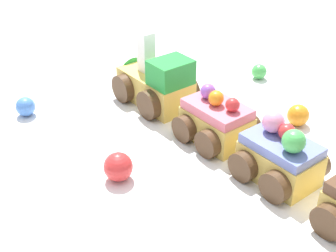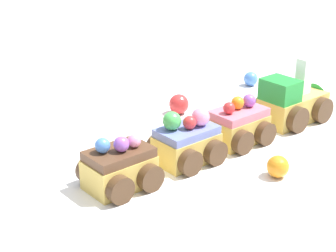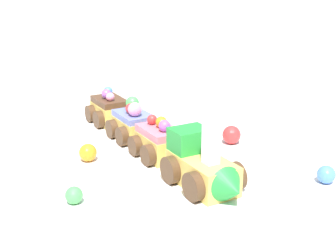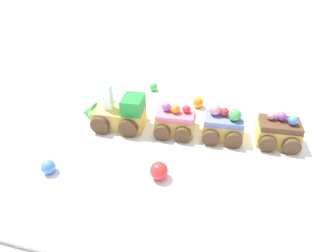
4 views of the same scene
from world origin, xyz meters
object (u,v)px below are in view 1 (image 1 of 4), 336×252
(cake_train_locomotive, at_px, (152,82))
(gumball_green, at_px, (259,72))
(gumball_orange, at_px, (298,115))
(gumball_red, at_px, (118,167))
(cake_car_strawberry, at_px, (216,122))
(gumball_blue, at_px, (25,107))
(cake_car_blueberry, at_px, (280,158))

(cake_train_locomotive, distance_m, gumball_green, 0.16)
(gumball_orange, distance_m, gumball_red, 0.22)
(cake_train_locomotive, bearing_deg, gumball_orange, -147.76)
(cake_car_strawberry, bearing_deg, gumball_blue, 38.16)
(gumball_green, xyz_separation_m, gumball_blue, (0.08, 0.30, 0.00))
(cake_car_strawberry, distance_m, cake_car_blueberry, 0.09)
(cake_car_blueberry, xyz_separation_m, gumball_blue, (0.25, 0.16, -0.01))
(cake_car_strawberry, relative_size, gumball_orange, 2.97)
(cake_train_locomotive, distance_m, gumball_blue, 0.15)
(cake_car_strawberry, relative_size, gumball_blue, 3.23)
(cake_car_strawberry, height_order, cake_car_blueberry, cake_car_blueberry)
(cake_train_locomotive, relative_size, gumball_red, 4.43)
(cake_train_locomotive, xyz_separation_m, cake_car_blueberry, (-0.20, -0.01, -0.00))
(gumball_blue, bearing_deg, gumball_orange, -128.51)
(cake_car_blueberry, xyz_separation_m, gumball_green, (0.17, -0.14, -0.01))
(gumball_orange, bearing_deg, gumball_green, -23.56)
(cake_train_locomotive, xyz_separation_m, gumball_red, (-0.12, 0.11, -0.01))
(gumball_orange, bearing_deg, gumball_red, 82.77)
(gumball_green, bearing_deg, cake_car_blueberry, 140.69)
(cake_car_strawberry, relative_size, gumball_red, 2.62)
(cake_car_strawberry, distance_m, gumball_blue, 0.23)
(gumball_red, bearing_deg, gumball_green, -72.04)
(gumball_green, bearing_deg, gumball_red, 107.96)
(cake_car_strawberry, bearing_deg, cake_car_blueberry, 179.99)
(cake_car_strawberry, distance_m, gumball_orange, 0.10)
(gumball_green, distance_m, gumball_red, 0.28)
(cake_car_strawberry, height_order, gumball_green, cake_car_strawberry)
(gumball_green, xyz_separation_m, gumball_red, (-0.09, 0.27, 0.00))
(gumball_red, bearing_deg, gumball_orange, -97.23)
(gumball_blue, bearing_deg, gumball_green, -105.53)
(cake_car_blueberry, bearing_deg, cake_car_strawberry, -0.01)
(cake_train_locomotive, bearing_deg, gumball_red, 131.71)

